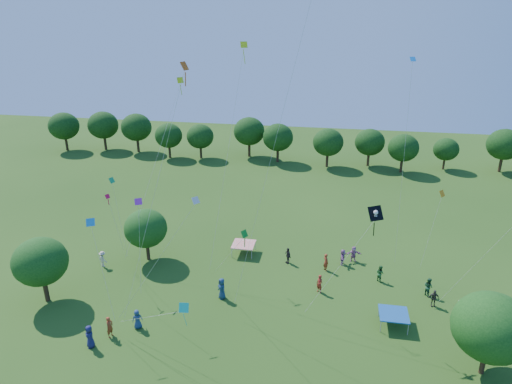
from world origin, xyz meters
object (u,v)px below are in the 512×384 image
at_px(near_tree_east, 491,327).
at_px(pirate_kite, 374,215).
at_px(red_high_kite, 304,32).
at_px(tent_red_stripe, 244,244).
at_px(tent_blue, 394,314).
at_px(near_tree_north, 146,228).
at_px(near_tree_west, 40,262).

bearing_deg(near_tree_east, pirate_kite, 152.19).
bearing_deg(red_high_kite, near_tree_east, -11.61).
height_order(near_tree_east, red_high_kite, red_high_kite).
height_order(near_tree_east, pirate_kite, pirate_kite).
distance_m(tent_red_stripe, tent_blue, 16.43).
bearing_deg(pirate_kite, near_tree_north, 162.54).
distance_m(near_tree_north, tent_red_stripe, 9.73).
relative_size(near_tree_east, tent_red_stripe, 2.73).
relative_size(near_tree_west, near_tree_north, 1.09).
xyz_separation_m(near_tree_west, red_high_kite, (20.80, 0.23, 17.87)).
height_order(tent_red_stripe, tent_blue, same).
distance_m(tent_red_stripe, red_high_kite, 23.92).
bearing_deg(near_tree_north, red_high_kite, -27.33).
relative_size(near_tree_west, red_high_kite, 0.22).
height_order(near_tree_east, tent_blue, near_tree_east).
bearing_deg(near_tree_north, near_tree_east, -20.43).
relative_size(near_tree_west, tent_blue, 2.61).
bearing_deg(near_tree_west, tent_blue, 3.43).
height_order(tent_blue, red_high_kite, red_high_kite).
height_order(tent_red_stripe, red_high_kite, red_high_kite).
bearing_deg(near_tree_east, near_tree_north, 159.57).
bearing_deg(near_tree_west, tent_red_stripe, 36.21).
distance_m(pirate_kite, red_high_kite, 13.52).
relative_size(near_tree_north, red_high_kite, 0.20).
xyz_separation_m(tent_red_stripe, red_high_kite, (6.05, -10.57, 20.58)).
relative_size(tent_red_stripe, pirate_kite, 0.26).
bearing_deg(pirate_kite, near_tree_west, -176.55).
height_order(near_tree_north, tent_red_stripe, near_tree_north).
bearing_deg(near_tree_east, red_high_kite, 168.39).
height_order(near_tree_north, pirate_kite, pirate_kite).
xyz_separation_m(near_tree_west, tent_red_stripe, (14.74, 10.79, -2.71)).
relative_size(tent_blue, pirate_kite, 0.26).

